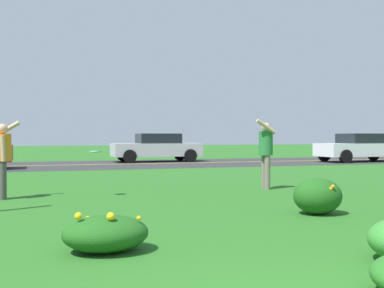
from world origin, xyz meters
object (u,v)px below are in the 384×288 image
at_px(car_silver_center_left, 157,147).
at_px(car_white_leftmost, 361,147).
at_px(person_thrower_orange_shirt, 3,154).
at_px(frisbee_pale_blue, 96,152).
at_px(person_catcher_green_shirt, 266,149).

bearing_deg(car_silver_center_left, car_white_leftmost, -18.29).
bearing_deg(person_thrower_orange_shirt, car_silver_center_left, 63.67).
relative_size(frisbee_pale_blue, car_silver_center_left, 0.06).
relative_size(person_catcher_green_shirt, car_white_leftmost, 0.38).
xyz_separation_m(person_catcher_green_shirt, car_silver_center_left, (0.57, 13.22, -0.23)).
height_order(person_catcher_green_shirt, frisbee_pale_blue, person_catcher_green_shirt).
bearing_deg(frisbee_pale_blue, person_thrower_orange_shirt, 174.41).
relative_size(person_catcher_green_shirt, frisbee_pale_blue, 6.64).
bearing_deg(person_thrower_orange_shirt, person_catcher_green_shirt, -0.02).
bearing_deg(frisbee_pale_blue, car_white_leftmost, 34.56).
distance_m(frisbee_pale_blue, car_silver_center_left, 14.20).
height_order(person_thrower_orange_shirt, car_silver_center_left, person_thrower_orange_shirt).
bearing_deg(frisbee_pale_blue, person_catcher_green_shirt, 2.50).
bearing_deg(car_white_leftmost, frisbee_pale_blue, -145.44).
bearing_deg(car_silver_center_left, person_thrower_orange_shirt, -116.33).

